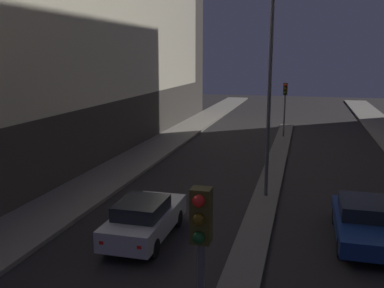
% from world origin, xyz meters
% --- Properties ---
extents(median_strip, '(1.14, 35.25, 0.14)m').
position_xyz_m(median_strip, '(0.00, 18.63, 0.07)').
color(median_strip, '#56544F').
rests_on(median_strip, ground).
extents(traffic_light_near, '(0.32, 0.42, 4.11)m').
position_xyz_m(traffic_light_near, '(0.00, 3.00, 3.17)').
color(traffic_light_near, '#4C4C51').
rests_on(traffic_light_near, median_strip).
extents(traffic_light_mid, '(0.32, 0.42, 4.11)m').
position_xyz_m(traffic_light_mid, '(0.00, 30.06, 3.17)').
color(traffic_light_mid, '#4C4C51').
rests_on(traffic_light_mid, median_strip).
extents(street_lamp, '(0.56, 0.56, 9.42)m').
position_xyz_m(street_lamp, '(0.00, 15.35, 6.63)').
color(street_lamp, '#4C4C51').
rests_on(street_lamp, median_strip).
extents(car_left_lane, '(1.76, 4.24, 1.48)m').
position_xyz_m(car_left_lane, '(-3.66, 9.86, 0.76)').
color(car_left_lane, '#B2B2B7').
rests_on(car_left_lane, ground).
extents(car_right_lane, '(1.88, 4.54, 1.36)m').
position_xyz_m(car_right_lane, '(3.66, 11.66, 0.71)').
color(car_right_lane, navy).
rests_on(car_right_lane, ground).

